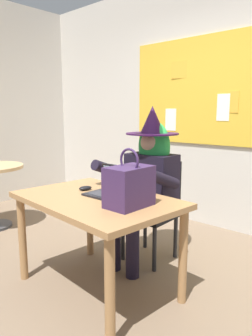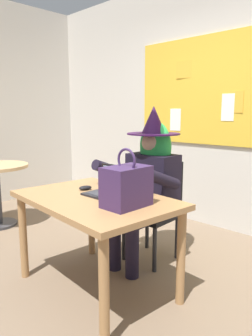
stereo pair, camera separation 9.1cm
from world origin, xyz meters
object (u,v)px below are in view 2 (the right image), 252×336
object	(u,v)px
desk_main	(95,210)
handbag	(126,186)
computer_mouse	(85,188)
laptop	(112,188)
person_costumed	(148,176)
chair_at_desk	(156,204)

from	to	relation	value
desk_main	handbag	world-z (taller)	handbag
computer_mouse	handbag	world-z (taller)	handbag
laptop	desk_main	bearing A→B (deg)	-107.38
desk_main	computer_mouse	size ratio (longest dim) A/B	11.87
handbag	person_costumed	bearing A→B (deg)	119.36
computer_mouse	handbag	distance (m)	0.56
person_costumed	handbag	world-z (taller)	person_costumed
desk_main	person_costumed	xyz separation A→B (m)	(-0.04, 0.63, 0.15)
desk_main	chair_at_desk	size ratio (longest dim) A/B	1.40
desk_main	laptop	bearing A→B (deg)	73.28
laptop	handbag	world-z (taller)	handbag
desk_main	computer_mouse	bearing A→B (deg)	159.17
laptop	computer_mouse	world-z (taller)	laptop
chair_at_desk	laptop	world-z (taller)	laptop
computer_mouse	person_costumed	bearing A→B (deg)	88.44
computer_mouse	handbag	size ratio (longest dim) A/B	0.28
chair_at_desk	handbag	world-z (taller)	handbag
laptop	handbag	distance (m)	0.33
computer_mouse	laptop	bearing A→B (deg)	26.48
desk_main	computer_mouse	xyz separation A→B (m)	(-0.22, 0.08, 0.11)
computer_mouse	desk_main	bearing A→B (deg)	-4.04
desk_main	chair_at_desk	xyz separation A→B (m)	(-0.04, 0.75, -0.13)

